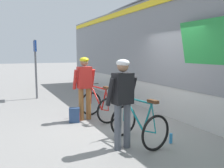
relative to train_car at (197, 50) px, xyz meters
The scene contains 10 objects.
ground_plane 3.53m from the train_car, 166.31° to the right, with size 80.00×80.00×0.00m, color gray.
train_car is the anchor object (origin of this frame).
cyclist_near_in_red 3.93m from the train_car, behind, with size 0.62×0.33×1.76m.
cyclist_far_in_dark 4.40m from the train_car, 152.02° to the right, with size 0.64×0.36×1.76m.
bicycle_near_red 3.77m from the train_car, behind, with size 0.84×1.15×0.99m.
bicycle_far_teal 4.17m from the train_car, 150.53° to the right, with size 0.88×1.17×0.99m.
backpack_on_platform 4.52m from the train_car, behind, with size 0.28×0.18×0.40m, color navy.
water_bottle_near_the_bikes 3.99m from the train_car, 141.31° to the right, with size 0.07×0.07×0.21m, color #338CCC.
water_bottle_by_the_backpack 4.44m from the train_car, behind, with size 0.07×0.07×0.23m, color red.
platform_sign_post 6.20m from the train_car, 138.16° to the left, with size 0.08×0.70×2.40m.
Camera 1 is at (-3.06, -5.38, 1.88)m, focal length 38.55 mm.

